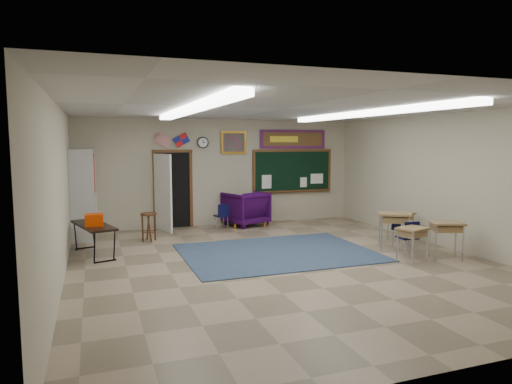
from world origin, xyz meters
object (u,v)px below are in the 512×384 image
object	(u,v)px
student_desk_front_left	(394,229)
folding_table	(94,238)
wooden_stool	(149,227)
wingback_armchair	(246,208)
student_desk_front_right	(401,225)

from	to	relation	value
student_desk_front_left	folding_table	world-z (taller)	folding_table
wooden_stool	wingback_armchair	bearing A→B (deg)	22.72
folding_table	wooden_stool	distance (m)	1.61
wingback_armchair	student_desk_front_left	bearing A→B (deg)	99.70
student_desk_front_right	wooden_stool	size ratio (longest dim) A/B	1.00
wingback_armchair	folding_table	size ratio (longest dim) A/B	0.64
folding_table	wooden_stool	xyz separation A→B (m)	(1.25, 1.01, -0.01)
student_desk_front_left	student_desk_front_right	xyz separation A→B (m)	(0.72, 0.71, -0.07)
student_desk_front_right	wooden_stool	xyz separation A→B (m)	(-5.73, 1.98, -0.03)
wingback_armchair	student_desk_front_right	world-z (taller)	wingback_armchair
wingback_armchair	wooden_stool	world-z (taller)	wingback_armchair
student_desk_front_left	folding_table	size ratio (longest dim) A/B	0.50
student_desk_front_left	folding_table	bearing A→B (deg)	-165.52
student_desk_front_left	wooden_stool	bearing A→B (deg)	-178.76
student_desk_front_right	folding_table	bearing A→B (deg)	165.84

